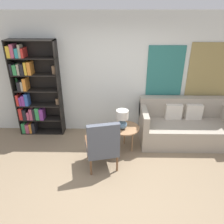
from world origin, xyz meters
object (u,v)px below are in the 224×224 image
armchair (103,144)px  table_lamp (122,119)px  side_table (125,129)px  bookshelf (32,92)px  couch (184,126)px

armchair → table_lamp: size_ratio=2.47×
armchair → side_table: armchair is taller
side_table → table_lamp: bearing=-146.1°
side_table → bookshelf: bearing=162.2°
armchair → couch: bearing=30.4°
armchair → table_lamp: 0.73m
bookshelf → armchair: 2.17m
couch → table_lamp: size_ratio=4.79×
bookshelf → side_table: bookshelf is taller
side_table → armchair: bearing=-123.0°
couch → table_lamp: 1.51m
bookshelf → armchair: size_ratio=2.15×
side_table → table_lamp: table_lamp is taller
table_lamp → bookshelf: bearing=160.6°
table_lamp → couch: bearing=16.7°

